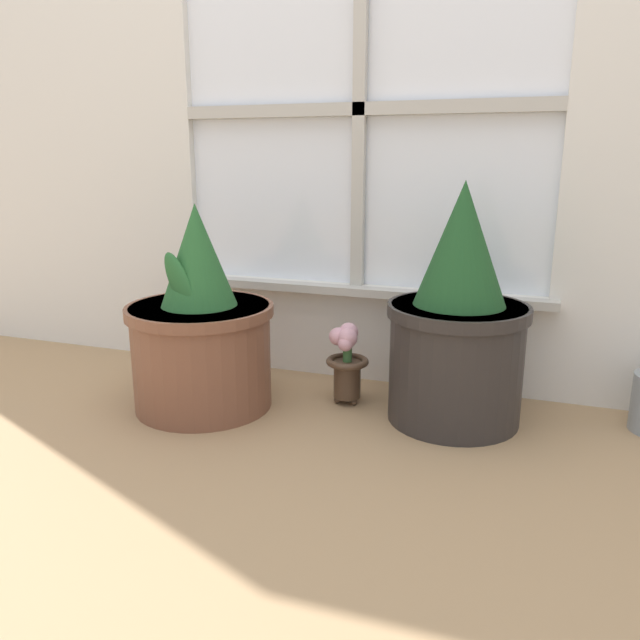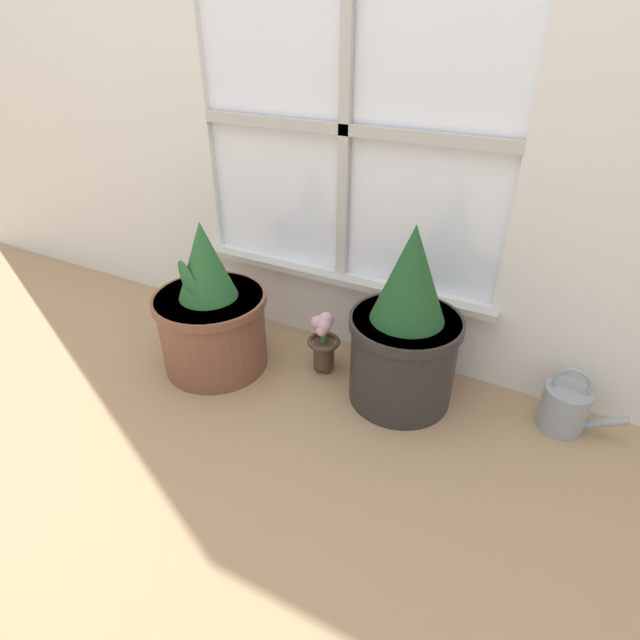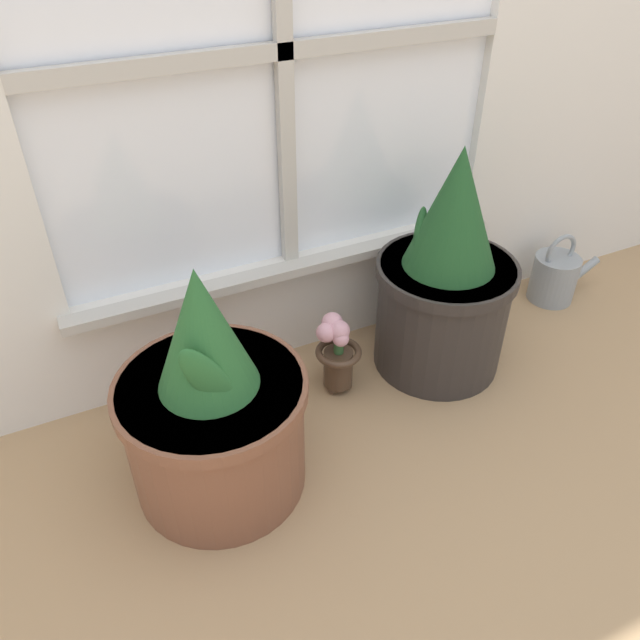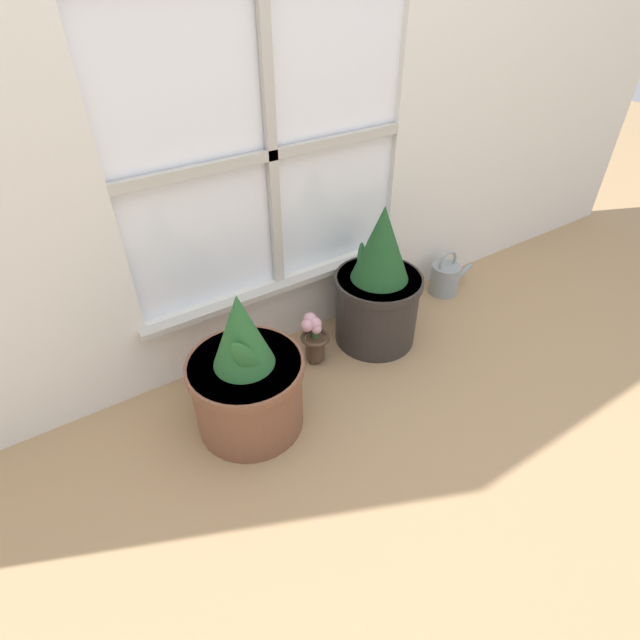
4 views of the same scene
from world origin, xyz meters
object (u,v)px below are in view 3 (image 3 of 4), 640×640
at_px(watering_can, 555,277).
at_px(flower_vase, 337,351).
at_px(potted_plant_right, 445,282).
at_px(potted_plant_left, 214,411).

bearing_deg(watering_can, flower_vase, -174.45).
height_order(potted_plant_right, watering_can, potted_plant_right).
relative_size(potted_plant_right, watering_can, 2.49).
bearing_deg(potted_plant_right, potted_plant_left, -168.34).
bearing_deg(potted_plant_left, flower_vase, 22.96).
relative_size(potted_plant_right, flower_vase, 2.74).
xyz_separation_m(potted_plant_right, watering_can, (0.50, 0.09, -0.18)).
distance_m(flower_vase, watering_can, 0.80).
height_order(potted_plant_right, flower_vase, potted_plant_right).
relative_size(potted_plant_left, flower_vase, 2.47).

